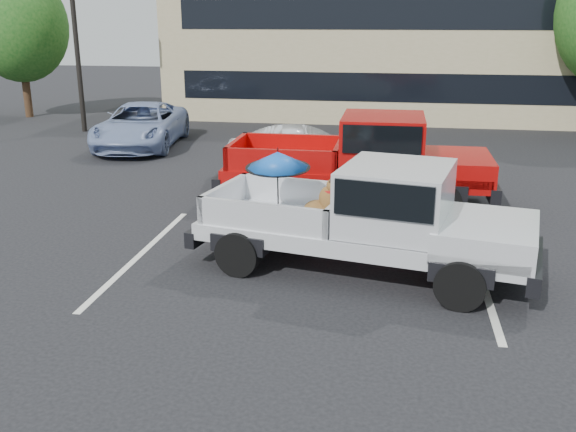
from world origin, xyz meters
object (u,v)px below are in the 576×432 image
(motel_sign, at_px, (72,1))
(blue_suv, at_px, (141,125))
(tree_back, at_px, (498,10))
(red_pickup, at_px, (374,156))
(silver_pickup, at_px, (381,214))
(silver_sedan, at_px, (306,154))
(tree_left, at_px, (19,26))

(motel_sign, xyz_separation_m, blue_suv, (3.26, -2.45, -3.95))
(tree_back, relative_size, red_pickup, 1.15)
(motel_sign, height_order, silver_pickup, motel_sign)
(tree_back, distance_m, silver_pickup, 22.94)
(silver_pickup, bearing_deg, blue_suv, 141.21)
(tree_back, xyz_separation_m, silver_sedan, (-6.79, -16.01, -3.73))
(red_pickup, distance_m, silver_sedan, 2.74)
(silver_pickup, height_order, blue_suv, silver_pickup)
(tree_left, bearing_deg, red_pickup, -36.21)
(silver_sedan, bearing_deg, blue_suv, 49.15)
(tree_back, xyz_separation_m, blue_suv, (-12.74, -12.45, -3.71))
(silver_sedan, relative_size, blue_suv, 0.82)
(tree_back, bearing_deg, blue_suv, -135.66)
(silver_pickup, height_order, red_pickup, silver_pickup)
(tree_left, bearing_deg, tree_back, 19.29)
(red_pickup, bearing_deg, silver_sedan, 132.39)
(tree_left, distance_m, tree_back, 21.20)
(silver_sedan, xyz_separation_m, blue_suv, (-5.96, 3.56, 0.02))
(tree_left, height_order, blue_suv, tree_left)
(red_pickup, bearing_deg, tree_back, 74.67)
(tree_left, xyz_separation_m, silver_pickup, (15.30, -15.20, -2.68))
(silver_pickup, height_order, silver_sedan, silver_pickup)
(motel_sign, bearing_deg, red_pickup, -35.96)
(motel_sign, distance_m, silver_pickup, 17.02)
(motel_sign, xyz_separation_m, tree_left, (-4.00, 3.00, -0.92))
(silver_sedan, distance_m, blue_suv, 6.94)
(silver_sedan, height_order, blue_suv, blue_suv)
(motel_sign, xyz_separation_m, tree_back, (16.00, 10.00, -0.24))
(tree_back, xyz_separation_m, silver_pickup, (-4.70, -22.20, -3.36))
(silver_pickup, relative_size, blue_suv, 1.17)
(silver_sedan, bearing_deg, tree_left, 45.70)
(motel_sign, bearing_deg, blue_suv, -36.99)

